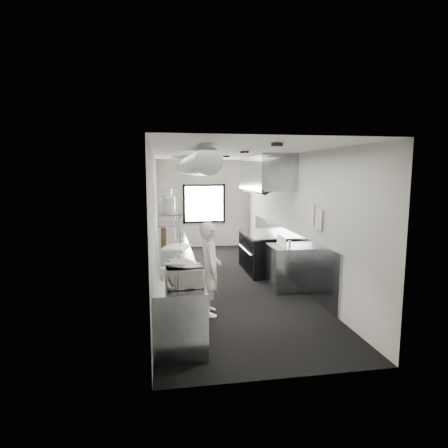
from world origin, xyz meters
name	(u,v)px	position (x,y,z in m)	size (l,w,h in m)	color
floor	(225,281)	(0.00, 0.00, 0.00)	(3.00, 8.00, 0.01)	black
ceiling	(225,153)	(0.00, 0.00, 2.80)	(3.00, 8.00, 0.01)	silver
wall_back	(204,204)	(0.00, 4.00, 1.40)	(3.00, 0.02, 2.80)	#B3B2AA
wall_front	(285,262)	(0.00, -4.00, 1.40)	(3.00, 0.02, 2.80)	#B3B2AA
wall_left	(155,220)	(-1.50, 0.00, 1.40)	(0.02, 8.00, 2.80)	#B3B2AA
wall_right	(291,217)	(1.50, 0.00, 1.40)	(0.02, 8.00, 2.80)	#B3B2AA
wall_cladding	(285,252)	(1.48, 0.30, 0.55)	(0.03, 5.50, 1.10)	gray
hvac_duct	(191,165)	(-0.70, 0.40, 2.55)	(0.40, 0.40, 6.40)	gray
service_window	(204,204)	(0.00, 3.96, 1.40)	(1.36, 0.05, 1.25)	white
exhaust_hood	(266,173)	(1.10, 0.70, 2.39)	(0.81, 2.20, 0.88)	gray
prep_counter	(173,270)	(-1.15, -0.50, 0.45)	(0.70, 6.00, 0.90)	gray
pass_shelf	(168,209)	(-1.19, 1.00, 1.54)	(0.45, 3.00, 0.68)	gray
range	(262,252)	(1.04, 0.70, 0.47)	(0.88, 1.60, 0.94)	black
bottle_station	(285,267)	(1.15, -0.70, 0.45)	(0.65, 0.80, 0.90)	gray
far_work_table	(169,238)	(-1.15, 3.20, 0.45)	(0.70, 1.20, 0.90)	gray
notice_sheet_a	(311,215)	(1.47, -1.20, 1.60)	(0.02, 0.28, 0.38)	beige
notice_sheet_b	(319,219)	(1.47, -1.55, 1.55)	(0.02, 0.28, 0.38)	beige
line_cook	(210,269)	(-0.57, -1.84, 0.79)	(0.58, 0.38, 1.58)	white
microwave	(185,277)	(-1.07, -3.12, 1.03)	(0.45, 0.34, 0.27)	white
deli_tub_a	(164,271)	(-1.33, -2.46, 0.95)	(0.14, 0.14, 0.10)	silver
deli_tub_b	(169,267)	(-1.26, -2.22, 0.95)	(0.15, 0.15, 0.11)	silver
newspaper	(181,261)	(-1.05, -1.69, 0.91)	(0.33, 0.41, 0.01)	beige
small_plate	(179,258)	(-1.07, -1.49, 0.91)	(0.17, 0.17, 0.01)	silver
pastry	(179,256)	(-1.07, -1.49, 0.96)	(0.09, 0.09, 0.09)	tan
cutting_board	(177,247)	(-1.07, -0.46, 0.91)	(0.45, 0.60, 0.02)	silver
knife_block	(163,233)	(-1.33, 0.58, 1.02)	(0.10, 0.22, 0.24)	brown
plate_stack_a	(169,204)	(-1.19, 0.17, 1.72)	(0.26, 0.26, 0.30)	silver
plate_stack_b	(167,201)	(-1.22, 0.81, 1.73)	(0.25, 0.25, 0.32)	silver
plate_stack_c	(167,200)	(-1.22, 1.25, 1.74)	(0.24, 0.24, 0.34)	silver
plate_stack_d	(167,197)	(-1.22, 1.61, 1.78)	(0.27, 0.27, 0.41)	silver
squeeze_bottle_a	(290,245)	(1.11, -1.03, 0.99)	(0.06, 0.06, 0.17)	silver
squeeze_bottle_b	(285,243)	(1.08, -0.83, 0.99)	(0.06, 0.06, 0.17)	silver
squeeze_bottle_c	(283,242)	(1.10, -0.66, 0.99)	(0.06, 0.06, 0.17)	silver
squeeze_bottle_d	(281,241)	(1.08, -0.58, 0.99)	(0.06, 0.06, 0.19)	silver
squeeze_bottle_e	(278,239)	(1.09, -0.39, 0.99)	(0.06, 0.06, 0.19)	silver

